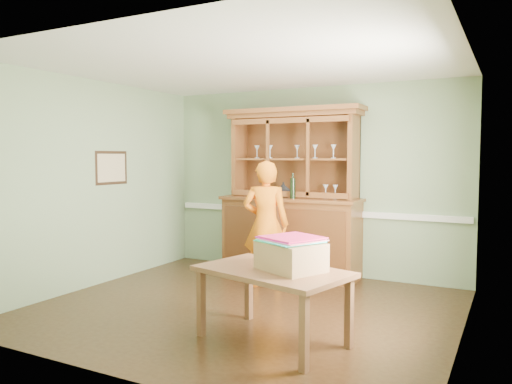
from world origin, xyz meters
The scene contains 14 objects.
floor centered at (0.00, 0.00, 0.00)m, with size 4.50×4.50×0.00m, color #3F2714.
ceiling centered at (0.00, 0.00, 2.70)m, with size 4.50×4.50×0.00m, color white.
wall_back centered at (0.00, 2.00, 1.35)m, with size 4.50×4.50×0.00m, color #88A47B.
wall_left centered at (-2.25, 0.00, 1.35)m, with size 4.00×4.00×0.00m, color #88A47B.
wall_right centered at (2.25, 0.00, 1.35)m, with size 4.00×4.00×0.00m, color #88A47B.
wall_front centered at (0.00, -2.00, 1.35)m, with size 4.50×4.50×0.00m, color #88A47B.
chair_rail centered at (0.00, 1.98, 0.90)m, with size 4.41×0.05×0.08m, color white.
framed_map centered at (-2.23, 0.30, 1.55)m, with size 0.03×0.60×0.46m.
window_panel centered at (2.23, -0.30, 1.50)m, with size 0.03×0.96×1.36m.
china_hutch centered at (-0.18, 1.73, 0.84)m, with size 2.03×0.67×2.39m.
dining_table centered at (0.72, -0.77, 0.60)m, with size 1.51×1.12×0.68m.
cardboard_box centered at (0.88, -0.74, 0.80)m, with size 0.54×0.44×0.25m, color #A67755.
kite_stack centered at (0.87, -0.71, 0.95)m, with size 0.62×0.62×0.04m.
person centered at (-0.21, 0.96, 0.83)m, with size 0.60×0.40×1.65m, color orange.
Camera 1 is at (2.66, -4.81, 1.69)m, focal length 35.00 mm.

